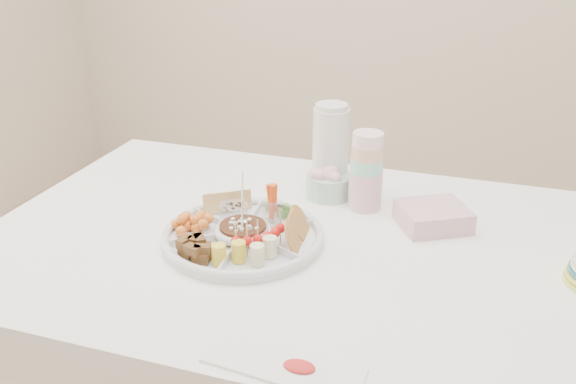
% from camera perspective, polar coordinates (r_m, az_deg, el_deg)
% --- Properties ---
extents(dining_table, '(1.52, 1.02, 0.76)m').
position_cam_1_polar(dining_table, '(1.70, 0.63, -15.62)').
color(dining_table, white).
rests_on(dining_table, floor).
extents(party_tray, '(0.50, 0.50, 0.04)m').
position_cam_1_polar(party_tray, '(1.46, -4.22, -3.89)').
color(party_tray, silver).
rests_on(party_tray, dining_table).
extents(bean_dip, '(0.15, 0.15, 0.04)m').
position_cam_1_polar(bean_dip, '(1.46, -4.23, -3.63)').
color(bean_dip, '#562B13').
rests_on(bean_dip, party_tray).
extents(tortillas, '(0.15, 0.15, 0.07)m').
position_cam_1_polar(tortillas, '(1.42, 0.79, -3.68)').
color(tortillas, '#C57230').
rests_on(tortillas, party_tray).
extents(carrot_cucumber, '(0.14, 0.14, 0.09)m').
position_cam_1_polar(carrot_cucumber, '(1.52, -0.71, -0.82)').
color(carrot_cucumber, '#FB511A').
rests_on(carrot_cucumber, party_tray).
extents(pita_raisins, '(0.14, 0.14, 0.06)m').
position_cam_1_polar(pita_raisins, '(1.56, -5.35, -1.04)').
color(pita_raisins, '#DEC282').
rests_on(pita_raisins, party_tray).
extents(cherries, '(0.16, 0.16, 0.05)m').
position_cam_1_polar(cherries, '(1.49, -9.03, -2.88)').
color(cherries, '#C88935').
rests_on(cherries, party_tray).
extents(granola_chunks, '(0.13, 0.13, 0.04)m').
position_cam_1_polar(granola_chunks, '(1.38, -8.18, -5.25)').
color(granola_chunks, brown).
rests_on(granola_chunks, party_tray).
extents(banana_tomato, '(0.14, 0.14, 0.09)m').
position_cam_1_polar(banana_tomato, '(1.33, -2.96, -5.04)').
color(banana_tomato, '#E3DF8A').
rests_on(banana_tomato, party_tray).
extents(cup_stack, '(0.09, 0.09, 0.24)m').
position_cam_1_polar(cup_stack, '(1.60, 7.36, 2.51)').
color(cup_stack, beige).
rests_on(cup_stack, dining_table).
extents(thermos, '(0.10, 0.10, 0.26)m').
position_cam_1_polar(thermos, '(1.69, 4.00, 4.16)').
color(thermos, silver).
rests_on(thermos, dining_table).
extents(flower_bowl, '(0.14, 0.14, 0.10)m').
position_cam_1_polar(flower_bowl, '(1.69, 3.86, 1.11)').
color(flower_bowl, '#A0C4AE').
rests_on(flower_bowl, dining_table).
extents(napkin_stack, '(0.21, 0.20, 0.05)m').
position_cam_1_polar(napkin_stack, '(1.57, 13.42, -2.25)').
color(napkin_stack, '#D5A6B3').
rests_on(napkin_stack, dining_table).
extents(placemat, '(0.29, 0.12, 0.01)m').
position_cam_1_polar(placemat, '(1.10, -0.49, -15.92)').
color(placemat, white).
rests_on(placemat, dining_table).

